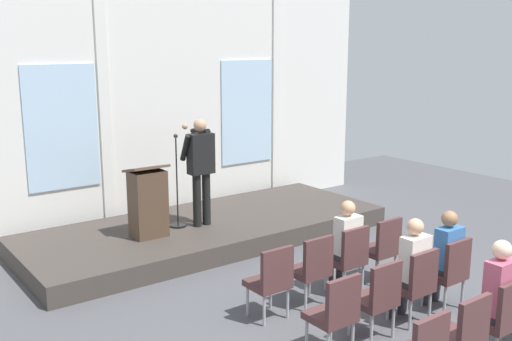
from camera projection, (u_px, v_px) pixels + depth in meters
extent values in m
cube|color=silver|center=(161.00, 106.00, 11.01)|extent=(9.47, 0.10, 4.32)
cube|color=silver|center=(62.00, 128.00, 9.91)|extent=(1.23, 0.04, 2.08)
cube|color=silver|center=(104.00, 110.00, 10.31)|extent=(0.20, 0.08, 4.32)
cube|color=silver|center=(247.00, 112.00, 12.11)|extent=(1.23, 0.04, 2.08)
cube|color=silver|center=(276.00, 98.00, 12.51)|extent=(0.20, 0.08, 4.32)
cube|color=#3F3833|center=(207.00, 230.00, 10.24)|extent=(6.24, 2.45, 0.32)
cylinder|color=black|center=(197.00, 200.00, 9.84)|extent=(0.14, 0.14, 0.89)
cylinder|color=black|center=(206.00, 199.00, 9.94)|extent=(0.14, 0.14, 0.89)
cube|color=black|center=(201.00, 154.00, 9.72)|extent=(0.42, 0.22, 0.66)
cube|color=#26663F|center=(197.00, 148.00, 9.80)|extent=(0.06, 0.01, 0.40)
sphere|color=tan|center=(200.00, 125.00, 9.63)|extent=(0.21, 0.21, 0.21)
cylinder|color=black|center=(185.00, 148.00, 9.62)|extent=(0.09, 0.28, 0.45)
cylinder|color=black|center=(204.00, 132.00, 9.85)|extent=(0.15, 0.36, 0.15)
cylinder|color=black|center=(198.00, 130.00, 9.92)|extent=(0.11, 0.34, 0.15)
sphere|color=tan|center=(185.00, 126.00, 10.07)|extent=(0.10, 0.10, 0.10)
cylinder|color=black|center=(178.00, 225.00, 9.91)|extent=(0.28, 0.28, 0.03)
cylinder|color=black|center=(177.00, 182.00, 9.76)|extent=(0.02, 0.02, 1.45)
sphere|color=#262626|center=(176.00, 136.00, 9.60)|extent=(0.07, 0.07, 0.07)
cube|color=#4C3828|center=(148.00, 204.00, 9.31)|extent=(0.52, 0.40, 1.05)
cube|color=#4C3828|center=(146.00, 168.00, 9.21)|extent=(0.60, 0.48, 0.14)
cylinder|color=#99999E|center=(271.00, 294.00, 7.55)|extent=(0.04, 0.04, 0.40)
cylinder|color=#99999E|center=(247.00, 301.00, 7.34)|extent=(0.04, 0.04, 0.40)
cylinder|color=#99999E|center=(288.00, 303.00, 7.28)|extent=(0.04, 0.04, 0.40)
cylinder|color=#99999E|center=(264.00, 311.00, 7.07)|extent=(0.04, 0.04, 0.40)
cube|color=#4C2D2D|center=(268.00, 284.00, 7.26)|extent=(0.46, 0.44, 0.08)
cube|color=#4C2D2D|center=(277.00, 267.00, 7.06)|extent=(0.46, 0.06, 0.46)
cylinder|color=#99999E|center=(309.00, 282.00, 7.93)|extent=(0.04, 0.04, 0.40)
cylinder|color=#99999E|center=(288.00, 288.00, 7.72)|extent=(0.04, 0.04, 0.40)
cylinder|color=#99999E|center=(327.00, 290.00, 7.66)|extent=(0.04, 0.04, 0.40)
cylinder|color=#99999E|center=(306.00, 297.00, 7.45)|extent=(0.04, 0.04, 0.40)
cube|color=#4C2D2D|center=(308.00, 271.00, 7.64)|extent=(0.46, 0.44, 0.08)
cube|color=#4C2D2D|center=(318.00, 256.00, 7.44)|extent=(0.46, 0.06, 0.46)
cylinder|color=#99999E|center=(345.00, 271.00, 8.31)|extent=(0.04, 0.04, 0.40)
cylinder|color=#99999E|center=(326.00, 276.00, 8.10)|extent=(0.04, 0.04, 0.40)
cylinder|color=#99999E|center=(362.00, 278.00, 8.04)|extent=(0.04, 0.04, 0.40)
cylinder|color=#99999E|center=(343.00, 284.00, 7.83)|extent=(0.04, 0.04, 0.40)
cube|color=#4C2D2D|center=(345.00, 261.00, 8.02)|extent=(0.46, 0.44, 0.08)
cube|color=#4C2D2D|center=(355.00, 245.00, 7.82)|extent=(0.46, 0.06, 0.46)
cylinder|color=#2D2D33|center=(330.00, 273.00, 8.16)|extent=(0.10, 0.10, 0.44)
cylinder|color=#2D2D33|center=(339.00, 270.00, 8.26)|extent=(0.10, 0.10, 0.44)
cube|color=#2D2D33|center=(342.00, 255.00, 8.06)|extent=(0.34, 0.36, 0.12)
cube|color=silver|center=(348.00, 235.00, 7.90)|extent=(0.36, 0.20, 0.51)
sphere|color=tan|center=(348.00, 208.00, 7.84)|extent=(0.20, 0.20, 0.20)
cylinder|color=#99999E|center=(377.00, 261.00, 8.69)|extent=(0.04, 0.04, 0.40)
cylinder|color=#99999E|center=(359.00, 266.00, 8.48)|extent=(0.04, 0.04, 0.40)
cylinder|color=#99999E|center=(395.00, 268.00, 8.42)|extent=(0.04, 0.04, 0.40)
cylinder|color=#99999E|center=(377.00, 273.00, 8.21)|extent=(0.04, 0.04, 0.40)
cube|color=#4C2D2D|center=(378.00, 251.00, 8.40)|extent=(0.46, 0.44, 0.08)
cube|color=#4C2D2D|center=(389.00, 236.00, 8.20)|extent=(0.46, 0.06, 0.46)
cylinder|color=#99999E|center=(331.00, 326.00, 6.68)|extent=(0.04, 0.04, 0.40)
cylinder|color=#99999E|center=(307.00, 335.00, 6.47)|extent=(0.04, 0.04, 0.40)
cylinder|color=#99999E|center=(353.00, 338.00, 6.42)|extent=(0.04, 0.04, 0.40)
cube|color=#4C2D2D|center=(330.00, 316.00, 6.40)|extent=(0.46, 0.44, 0.08)
cube|color=#4C2D2D|center=(343.00, 299.00, 6.19)|extent=(0.46, 0.06, 0.46)
cylinder|color=#99999E|center=(371.00, 311.00, 7.06)|extent=(0.04, 0.04, 0.40)
cylinder|color=#99999E|center=(349.00, 319.00, 6.86)|extent=(0.04, 0.04, 0.40)
cylinder|color=#99999E|center=(393.00, 322.00, 6.80)|extent=(0.04, 0.04, 0.40)
cylinder|color=#99999E|center=(371.00, 330.00, 6.59)|extent=(0.04, 0.04, 0.40)
cube|color=#4C2D2D|center=(372.00, 301.00, 6.78)|extent=(0.46, 0.44, 0.08)
cube|color=#4C2D2D|center=(386.00, 284.00, 6.57)|extent=(0.46, 0.06, 0.46)
cylinder|color=#99999E|center=(407.00, 297.00, 7.44)|extent=(0.04, 0.04, 0.40)
cylinder|color=#99999E|center=(388.00, 305.00, 7.24)|extent=(0.04, 0.04, 0.40)
cylinder|color=#99999E|center=(430.00, 307.00, 7.18)|extent=(0.04, 0.04, 0.40)
cylinder|color=#99999E|center=(410.00, 315.00, 6.97)|extent=(0.04, 0.04, 0.40)
cube|color=#4C2D2D|center=(410.00, 287.00, 7.16)|extent=(0.46, 0.44, 0.08)
cube|color=#4C2D2D|center=(424.00, 271.00, 6.95)|extent=(0.46, 0.06, 0.46)
cylinder|color=#2D2D33|center=(392.00, 301.00, 7.29)|extent=(0.10, 0.10, 0.44)
cylinder|color=#2D2D33|center=(402.00, 297.00, 7.40)|extent=(0.10, 0.10, 0.44)
cube|color=#2D2D33|center=(406.00, 281.00, 7.19)|extent=(0.34, 0.36, 0.12)
cube|color=silver|center=(415.00, 258.00, 7.03)|extent=(0.36, 0.20, 0.53)
sphere|color=tan|center=(415.00, 227.00, 6.97)|extent=(0.20, 0.20, 0.20)
cylinder|color=#99999E|center=(440.00, 285.00, 7.82)|extent=(0.04, 0.04, 0.40)
cylinder|color=#99999E|center=(422.00, 291.00, 7.62)|extent=(0.04, 0.04, 0.40)
cylinder|color=#99999E|center=(462.00, 293.00, 7.56)|extent=(0.04, 0.04, 0.40)
cylinder|color=#99999E|center=(445.00, 301.00, 7.35)|extent=(0.04, 0.04, 0.40)
cube|color=#4C2D2D|center=(444.00, 275.00, 7.54)|extent=(0.46, 0.44, 0.08)
cube|color=#4C2D2D|center=(458.00, 259.00, 7.33)|extent=(0.46, 0.06, 0.46)
cylinder|color=#2D2D33|center=(426.00, 288.00, 7.67)|extent=(0.10, 0.10, 0.44)
cylinder|color=#2D2D33|center=(435.00, 285.00, 7.78)|extent=(0.10, 0.10, 0.44)
cube|color=#2D2D33|center=(440.00, 269.00, 7.57)|extent=(0.34, 0.36, 0.12)
cube|color=#3366A5|center=(449.00, 247.00, 7.42)|extent=(0.36, 0.20, 0.52)
sphere|color=#8C6647|center=(450.00, 219.00, 7.35)|extent=(0.20, 0.20, 0.20)
cube|color=#4C2D2D|center=(431.00, 341.00, 5.32)|extent=(0.46, 0.06, 0.46)
cube|color=#4C2D2D|center=(455.00, 339.00, 5.91)|extent=(0.46, 0.44, 0.08)
cube|color=#4C2D2D|center=(474.00, 321.00, 5.70)|extent=(0.46, 0.06, 0.46)
cylinder|color=#99999E|center=(486.00, 331.00, 6.58)|extent=(0.04, 0.04, 0.40)
cylinder|color=#99999E|center=(467.00, 340.00, 6.37)|extent=(0.04, 0.04, 0.40)
cube|color=#4C2D2D|center=(493.00, 321.00, 6.29)|extent=(0.46, 0.44, 0.08)
cube|color=#4C2D2D|center=(512.00, 303.00, 6.08)|extent=(0.46, 0.06, 0.46)
cylinder|color=#2D2D33|center=(471.00, 336.00, 6.42)|extent=(0.10, 0.10, 0.44)
cylinder|color=#2D2D33|center=(481.00, 331.00, 6.53)|extent=(0.10, 0.10, 0.44)
cube|color=#2D2D33|center=(488.00, 314.00, 6.32)|extent=(0.34, 0.36, 0.12)
cube|color=#B24C66|center=(501.00, 286.00, 6.16)|extent=(0.36, 0.20, 0.57)
sphere|color=beige|center=(502.00, 250.00, 6.10)|extent=(0.20, 0.20, 0.20)
cylinder|color=#99999E|center=(501.00, 324.00, 6.75)|extent=(0.04, 0.04, 0.40)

